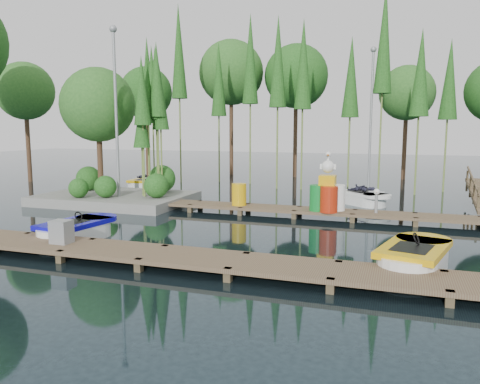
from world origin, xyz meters
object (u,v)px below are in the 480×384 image
(utility_cabinet, at_px, (61,232))
(drum_cluster, at_px, (328,194))
(yellow_barrel, at_px, (239,194))
(boat_blue, at_px, (77,231))
(island, at_px, (111,128))
(boat_yellow_far, at_px, (148,185))

(utility_cabinet, relative_size, drum_cluster, 0.28)
(utility_cabinet, distance_m, drum_cluster, 8.94)
(yellow_barrel, bearing_deg, boat_blue, -118.85)
(island, distance_m, drum_cluster, 9.75)
(boat_blue, bearing_deg, drum_cluster, 47.76)
(boat_yellow_far, relative_size, yellow_barrel, 3.04)
(boat_yellow_far, xyz_separation_m, utility_cabinet, (4.27, -11.80, 0.34))
(yellow_barrel, height_order, drum_cluster, drum_cluster)
(utility_cabinet, xyz_separation_m, yellow_barrel, (2.39, 7.00, 0.12))
(utility_cabinet, xyz_separation_m, drum_cluster, (5.75, 6.84, 0.32))
(boat_blue, height_order, utility_cabinet, utility_cabinet)
(island, height_order, drum_cluster, island)
(boat_yellow_far, height_order, yellow_barrel, boat_yellow_far)
(yellow_barrel, bearing_deg, utility_cabinet, -108.85)
(yellow_barrel, bearing_deg, boat_yellow_far, 144.21)
(boat_yellow_far, bearing_deg, island, -67.11)
(boat_blue, distance_m, yellow_barrel, 6.36)
(boat_yellow_far, bearing_deg, drum_cluster, -11.70)
(boat_blue, xyz_separation_m, drum_cluster, (6.42, 5.40, 0.66))
(boat_blue, relative_size, boat_yellow_far, 1.10)
(boat_blue, xyz_separation_m, utility_cabinet, (0.67, -1.44, 0.34))
(boat_blue, relative_size, yellow_barrel, 3.36)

